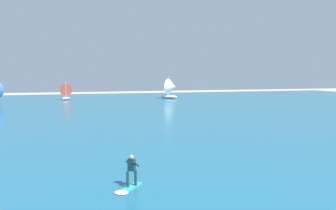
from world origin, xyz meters
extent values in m
cube|color=#1E607F|center=(0.00, 51.51, 0.05)|extent=(160.00, 90.00, 0.10)
cube|color=#26B2CC|center=(-3.57, 12.55, 0.12)|extent=(1.26, 1.34, 0.05)
cylinder|color=#143338|center=(-3.78, 12.49, 0.55)|extent=(0.14, 0.14, 0.80)
cylinder|color=#143338|center=(-3.36, 12.60, 0.55)|extent=(0.14, 0.14, 0.80)
cube|color=#143338|center=(-3.57, 12.55, 1.25)|extent=(0.42, 0.40, 0.60)
sphere|color=tan|center=(-3.57, 12.55, 1.66)|extent=(0.22, 0.22, 0.22)
cylinder|color=#143338|center=(-3.68, 12.75, 1.30)|extent=(0.40, 0.43, 0.39)
cylinder|color=#143338|center=(-3.35, 12.46, 1.30)|extent=(0.40, 0.43, 0.39)
ellipsoid|color=white|center=(-4.20, 11.84, 0.14)|extent=(0.92, 0.91, 0.08)
ellipsoid|color=silver|center=(-8.09, 73.97, 0.43)|extent=(2.49, 3.72, 0.66)
cylinder|color=silver|center=(-8.16, 73.82, 2.52)|extent=(0.11, 0.11, 3.53)
cone|color=#D84C3F|center=(-7.86, 74.53, 2.35)|extent=(3.33, 2.57, 2.96)
ellipsoid|color=silver|center=(15.79, 71.49, 0.52)|extent=(4.19, 4.30, 0.84)
cylinder|color=silver|center=(15.64, 71.64, 3.17)|extent=(0.14, 0.14, 4.47)
cone|color=silver|center=(16.32, 70.93, 2.95)|extent=(4.07, 4.00, 3.75)
camera|label=1|loc=(-6.23, -3.14, 5.76)|focal=34.30mm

